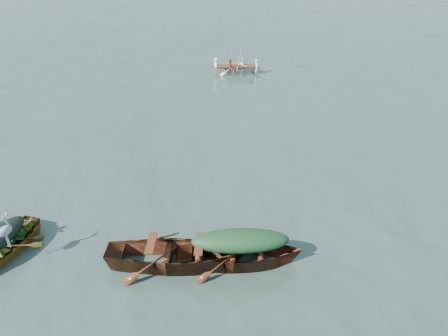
# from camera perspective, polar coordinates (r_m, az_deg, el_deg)

# --- Properties ---
(ground) EXTENTS (140.00, 140.00, 0.00)m
(ground) POSITION_cam_1_polar(r_m,az_deg,el_deg) (11.85, -7.03, -9.54)
(ground) COLOR #31453C
(ground) RESTS_ON ground
(dark_covered_boat) EXTENTS (1.87, 3.51, 0.81)m
(dark_covered_boat) POSITION_cam_1_polar(r_m,az_deg,el_deg) (12.70, -26.87, -10.08)
(dark_covered_boat) COLOR #522613
(dark_covered_boat) RESTS_ON ground
(green_tarp_boat) EXTENTS (4.43, 3.28, 1.01)m
(green_tarp_boat) POSITION_cam_1_polar(r_m,az_deg,el_deg) (11.13, 2.07, -12.40)
(green_tarp_boat) COLOR #572614
(green_tarp_boat) RESTS_ON ground
(open_wooden_boat) EXTENTS (4.94, 3.39, 1.14)m
(open_wooden_boat) POSITION_cam_1_polar(r_m,az_deg,el_deg) (11.14, -6.18, -12.55)
(open_wooden_boat) COLOR #532A14
(open_wooden_boat) RESTS_ON ground
(rowed_boat) EXTENTS (3.76, 2.76, 0.85)m
(rowed_boat) POSITION_cam_1_polar(r_m,az_deg,el_deg) (24.67, 1.61, 12.27)
(rowed_boat) COLOR white
(rowed_boat) RESTS_ON ground
(green_tarp_cover) EXTENTS (2.44, 1.81, 0.52)m
(green_tarp_cover) POSITION_cam_1_polar(r_m,az_deg,el_deg) (10.63, 2.14, -9.36)
(green_tarp_cover) COLOR #183C1A
(green_tarp_cover) RESTS_ON green_tarp_boat
(thwart_benches) EXTENTS (2.54, 1.83, 0.04)m
(thwart_benches) POSITION_cam_1_polar(r_m,az_deg,el_deg) (10.75, -6.35, -10.24)
(thwart_benches) COLOR #4B2411
(thwart_benches) RESTS_ON open_wooden_boat
(heron) EXTENTS (0.30, 0.42, 0.92)m
(heron) POSITION_cam_1_polar(r_m,az_deg,el_deg) (11.75, -26.54, -7.95)
(heron) COLOR #9D9FA6
(heron) RESTS_ON yellow_dinghy
(dinghy_weeds) EXTENTS (0.75, 0.94, 0.60)m
(dinghy_weeds) POSITION_cam_1_polar(r_m,az_deg,el_deg) (12.43, -26.34, -6.60)
(dinghy_weeds) COLOR #27771F
(dinghy_weeds) RESTS_ON yellow_dinghy
(rowers) EXTENTS (2.74, 2.13, 0.76)m
(rowers) POSITION_cam_1_polar(r_m,az_deg,el_deg) (24.44, 1.64, 14.06)
(rowers) COLOR white
(rowers) RESTS_ON rowed_boat
(oars) EXTENTS (1.79, 2.56, 0.06)m
(oars) POSITION_cam_1_polar(r_m,az_deg,el_deg) (24.53, 1.63, 13.28)
(oars) COLOR #9E6A3B
(oars) RESTS_ON rowed_boat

